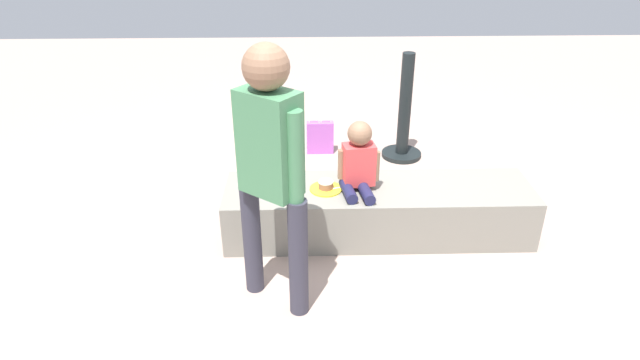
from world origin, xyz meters
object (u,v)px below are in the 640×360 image
adult_standing (270,160)px  party_cup_red (366,161)px  handbag_black_leather (277,160)px  child_seated (359,161)px  cake_plate (326,187)px  gift_bag (320,137)px  water_bottle_near_gift (345,162)px

adult_standing → party_cup_red: 2.08m
adult_standing → handbag_black_leather: size_ratio=4.81×
child_seated → cake_plate: bearing=178.6°
adult_standing → party_cup_red: adult_standing is taller
child_seated → handbag_black_leather: 1.25m
handbag_black_leather → party_cup_red: bearing=6.1°
party_cup_red → handbag_black_leather: bearing=-173.9°
child_seated → adult_standing: size_ratio=0.32×
child_seated → cake_plate: 0.29m
gift_bag → handbag_black_leather: (-0.38, -0.40, -0.04)m
child_seated → gift_bag: (-0.22, 1.39, -0.42)m
child_seated → gift_bag: 1.47m
gift_bag → party_cup_red: 0.52m
cake_plate → handbag_black_leather: size_ratio=0.71×
water_bottle_near_gift → gift_bag: bearing=116.7°
gift_bag → party_cup_red: gift_bag is taller
cake_plate → gift_bag: (-0.00, 1.39, -0.23)m
adult_standing → gift_bag: (0.32, 2.06, -0.77)m
child_seated → cake_plate: child_seated is taller
child_seated → party_cup_red: (0.18, 1.08, -0.53)m
gift_bag → party_cup_red: size_ratio=3.47×
handbag_black_leather → child_seated: bearing=-59.1°
water_bottle_near_gift → party_cup_red: 0.22m
cake_plate → party_cup_red: cake_plate is taller
adult_standing → water_bottle_near_gift: 1.92m
cake_plate → child_seated: bearing=-1.4°
adult_standing → party_cup_red: bearing=67.8°
gift_bag → water_bottle_near_gift: bearing=-63.3°
party_cup_red → handbag_black_leather: size_ratio=0.32×
cake_plate → party_cup_red: 1.19m
child_seated → cake_plate: size_ratio=2.16×
water_bottle_near_gift → handbag_black_leather: (-0.59, 0.02, 0.02)m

